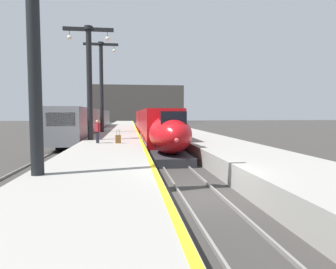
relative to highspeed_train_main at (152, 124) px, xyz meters
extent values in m
plane|color=#33302D|center=(0.00, -23.92, -1.93)|extent=(260.00, 260.00, 0.00)
cube|color=gray|center=(-4.05, 0.83, -1.41)|extent=(4.80, 110.00, 1.05)
cube|color=gray|center=(4.05, 0.83, -1.41)|extent=(4.80, 110.00, 1.05)
cube|color=yellow|center=(-1.77, 0.83, -0.88)|extent=(0.20, 107.80, 0.01)
cube|color=slate|center=(-0.75, 3.58, -1.87)|extent=(0.08, 110.00, 0.12)
cube|color=slate|center=(0.75, 3.58, -1.87)|extent=(0.08, 110.00, 0.12)
cube|color=slate|center=(-8.85, 3.58, -1.87)|extent=(0.08, 110.00, 0.12)
cube|color=slate|center=(-7.35, 3.58, -1.87)|extent=(0.08, 110.00, 0.12)
ellipsoid|color=#B20F14|center=(0.00, -15.26, -0.10)|extent=(2.78, 5.77, 2.56)
cube|color=#28282D|center=(0.00, -15.55, -1.66)|extent=(2.46, 4.91, 0.55)
cube|color=black|center=(0.00, -16.56, 0.97)|extent=(1.59, 1.00, 0.90)
sphere|color=#F24C4C|center=(0.00, -18.07, -0.25)|extent=(0.28, 0.28, 0.28)
cube|color=#B20F14|center=(0.00, -6.53, 0.14)|extent=(2.90, 14.00, 3.05)
cube|color=black|center=(-1.42, -6.53, 0.69)|extent=(0.04, 11.90, 0.80)
cube|color=black|center=(1.42, -6.53, 0.69)|extent=(0.04, 11.90, 0.80)
cube|color=silver|center=(0.00, -6.53, -1.13)|extent=(2.92, 13.30, 0.24)
cube|color=black|center=(0.00, -11.01, -1.65)|extent=(2.03, 2.20, 0.56)
cube|color=black|center=(0.00, -2.05, -1.65)|extent=(2.03, 2.20, 0.56)
cube|color=#B20F14|center=(0.00, 10.07, 0.14)|extent=(2.90, 18.00, 3.05)
cube|color=black|center=(-1.42, 10.07, 0.69)|extent=(0.04, 15.84, 0.80)
cube|color=black|center=(1.42, 10.07, 0.69)|extent=(0.04, 15.84, 0.80)
cube|color=black|center=(0.00, 3.95, -1.65)|extent=(2.03, 2.20, 0.56)
cube|color=black|center=(0.00, 16.19, -1.65)|extent=(2.03, 2.20, 0.56)
cube|color=gray|center=(-8.10, -1.49, 0.22)|extent=(2.85, 18.00, 3.30)
cube|color=black|center=(-8.10, -10.45, 0.82)|extent=(2.28, 0.08, 1.10)
cube|color=black|center=(-9.49, -1.49, 0.72)|extent=(0.04, 15.30, 0.90)
cube|color=black|center=(-6.71, -1.49, 0.72)|extent=(0.04, 15.30, 0.90)
cube|color=black|center=(-8.10, -7.25, -1.67)|extent=(2.00, 2.00, 0.52)
cube|color=black|center=(-8.10, 4.27, -1.67)|extent=(2.00, 2.00, 0.52)
cube|color=gray|center=(-8.10, 17.11, 0.22)|extent=(2.85, 18.00, 3.30)
cylinder|color=black|center=(-5.90, -24.11, 4.30)|extent=(0.44, 0.44, 10.37)
cylinder|color=black|center=(-5.90, -9.83, 3.71)|extent=(0.44, 0.44, 9.20)
cylinder|color=black|center=(-5.90, -9.83, 8.16)|extent=(0.68, 0.68, 0.30)
cube|color=black|center=(-5.90, -9.83, 8.06)|extent=(4.00, 0.24, 0.28)
cylinder|color=black|center=(-7.40, -9.83, 7.71)|extent=(0.03, 0.03, 0.60)
sphere|color=#EFEACC|center=(-7.40, -9.83, 7.36)|extent=(0.36, 0.36, 0.36)
cylinder|color=black|center=(-4.40, -9.83, 7.71)|extent=(0.03, 0.03, 0.60)
sphere|color=#EFEACC|center=(-4.40, -9.83, 7.36)|extent=(0.36, 0.36, 0.36)
cylinder|color=black|center=(-5.90, 0.86, 4.34)|extent=(0.44, 0.44, 10.45)
cylinder|color=black|center=(-5.90, 0.86, 9.41)|extent=(0.68, 0.68, 0.30)
cube|color=black|center=(-5.90, 0.86, 9.31)|extent=(4.00, 0.24, 0.28)
cylinder|color=black|center=(-7.40, 0.86, 8.96)|extent=(0.03, 0.03, 0.60)
sphere|color=#EFEACC|center=(-7.40, 0.86, 8.61)|extent=(0.36, 0.36, 0.36)
cylinder|color=black|center=(-4.40, 0.86, 8.96)|extent=(0.03, 0.03, 0.60)
sphere|color=#EFEACC|center=(-4.40, 0.86, 8.61)|extent=(0.36, 0.36, 0.36)
cylinder|color=#23232D|center=(-4.95, -12.92, -0.46)|extent=(0.13, 0.13, 0.85)
cylinder|color=#23232D|center=(-5.06, -12.80, -0.46)|extent=(0.13, 0.13, 0.85)
cube|color=maroon|center=(-5.00, -12.86, 0.28)|extent=(0.42, 0.43, 0.62)
cylinder|color=maroon|center=(-4.84, -13.03, 0.23)|extent=(0.09, 0.09, 0.58)
cylinder|color=maroon|center=(-5.17, -12.69, 0.23)|extent=(0.09, 0.09, 0.58)
sphere|color=tan|center=(-5.00, -12.86, 0.70)|extent=(0.22, 0.22, 0.22)
cube|color=brown|center=(-3.51, -13.09, -0.58)|extent=(0.40, 0.22, 0.60)
cylinder|color=#262628|center=(-3.61, -13.09, -0.10)|extent=(0.02, 0.02, 0.36)
cylinder|color=#262628|center=(-3.41, -13.09, -0.10)|extent=(0.02, 0.02, 0.36)
cube|color=#262628|center=(-3.51, -13.09, 0.09)|extent=(0.22, 0.03, 0.02)
cube|color=#4C4742|center=(0.00, 78.08, 5.07)|extent=(36.00, 2.00, 14.00)
camera|label=1|loc=(-2.69, -34.90, 1.26)|focal=31.72mm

